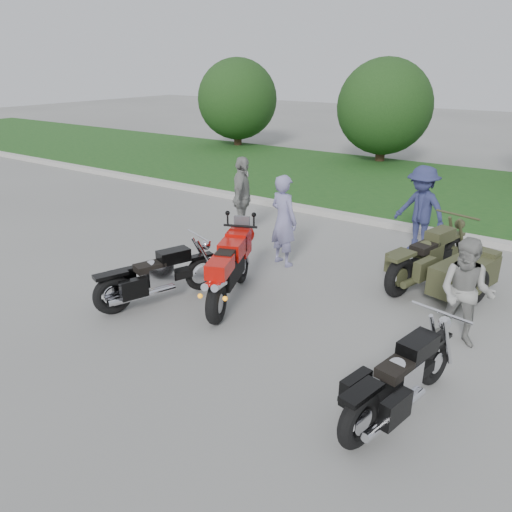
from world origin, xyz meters
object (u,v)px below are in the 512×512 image
Objects in this scene: person_denim at (421,209)px; person_stripe at (284,221)px; sportbike_red at (229,268)px; person_back at (242,198)px; person_grey at (466,293)px; cruiser_sidecar at (447,268)px; cruiser_right at (398,383)px; cruiser_left at (154,278)px.

person_stripe is at bearing -113.09° from person_denim.
person_back is at bearing 100.55° from sportbike_red.
person_back is (-5.35, 1.99, 0.14)m from person_grey.
cruiser_right is at bearing -68.83° from cruiser_sidecar.
sportbike_red is 3.65m from person_grey.
cruiser_sidecar is at bearing 18.83° from sportbike_red.
cruiser_left is at bearing 167.44° from person_back.
sportbike_red reaches higher than cruiser_right.
cruiser_right is at bearing -41.95° from sportbike_red.
cruiser_right is 3.75m from cruiser_sidecar.
sportbike_red is 1.27m from cruiser_left.
cruiser_left is at bearing 89.14° from person_stripe.
cruiser_left is 1.15× the size of person_back.
person_back reaches higher than cruiser_right.
person_denim is at bearing 81.12° from cruiser_left.
person_grey reaches higher than cruiser_sidecar.
person_back is (-0.77, 3.57, 0.49)m from cruiser_left.
person_grey is at bearing 39.81° from cruiser_left.
cruiser_right is 1.19× the size of person_back.
sportbike_red is at bearing 171.63° from cruiser_right.
person_denim is (1.81, 4.26, 0.30)m from sportbike_red.
cruiser_left is 5.77m from person_denim.
cruiser_right is at bearing 14.23° from cruiser_left.
cruiser_right is 0.90× the size of cruiser_sidecar.
person_back is (-4.70, 0.35, 0.49)m from cruiser_sidecar.
sportbike_red is at bearing 111.47° from person_stripe.
person_back is (-1.63, 0.85, 0.02)m from person_stripe.
person_denim is at bearing 117.59° from person_grey.
cruiser_sidecar is 2.13m from person_denim.
person_stripe is 3.88m from person_grey.
person_grey is 0.87× the size of person_denim.
cruiser_left is at bearing -160.28° from person_grey.
cruiser_left is at bearing -174.74° from cruiser_right.
person_denim is (-1.54, 5.49, 0.48)m from cruiser_right.
cruiser_sidecar is (2.90, 2.49, -0.18)m from sportbike_red.
cruiser_left is 0.97× the size of cruiser_right.
sportbike_red is at bearing -172.42° from person_back.
cruiser_right is at bearing -153.07° from person_back.
person_grey reaches higher than cruiser_left.
person_back reaches higher than person_grey.
cruiser_sidecar is at bearing 112.09° from person_grey.
cruiser_left is 5.08m from cruiser_sidecar.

